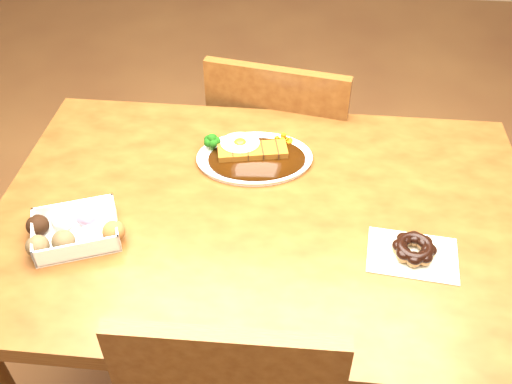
# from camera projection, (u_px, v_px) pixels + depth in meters

# --- Properties ---
(table) EXTENTS (1.20, 0.80, 0.75)m
(table) POSITION_uv_depth(u_px,v_px,m) (264.00, 241.00, 1.33)
(table) COLOR #512910
(table) RESTS_ON ground
(chair_far) EXTENTS (0.49, 0.49, 0.87)m
(chair_far) POSITION_uv_depth(u_px,v_px,m) (283.00, 157.00, 1.84)
(chair_far) COLOR #512910
(chair_far) RESTS_ON ground
(katsu_curry_plate) EXTENTS (0.30, 0.23, 0.06)m
(katsu_curry_plate) POSITION_uv_depth(u_px,v_px,m) (253.00, 155.00, 1.39)
(katsu_curry_plate) COLOR white
(katsu_curry_plate) RESTS_ON table
(donut_box) EXTENTS (0.21, 0.19, 0.05)m
(donut_box) POSITION_uv_depth(u_px,v_px,m) (74.00, 230.00, 1.19)
(donut_box) COLOR white
(donut_box) RESTS_ON table
(pon_de_ring) EXTENTS (0.19, 0.14, 0.03)m
(pon_de_ring) POSITION_uv_depth(u_px,v_px,m) (414.00, 249.00, 1.15)
(pon_de_ring) COLOR silver
(pon_de_ring) RESTS_ON table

